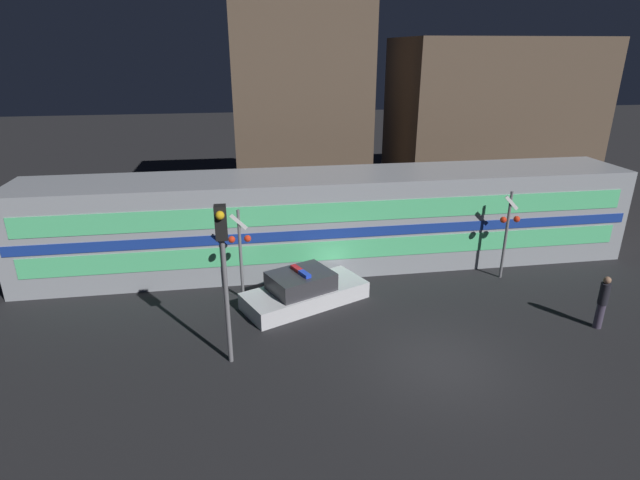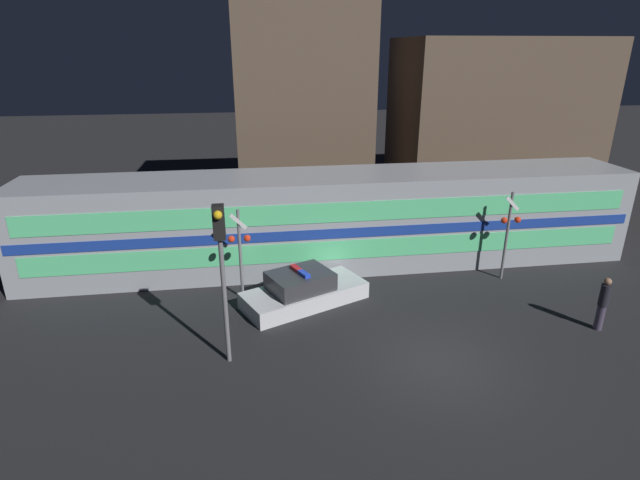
{
  "view_description": "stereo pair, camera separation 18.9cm",
  "coord_description": "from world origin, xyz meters",
  "px_view_note": "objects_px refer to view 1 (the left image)",
  "views": [
    {
      "loc": [
        -5.17,
        -11.09,
        8.22
      ],
      "look_at": [
        -2.48,
        5.72,
        1.66
      ],
      "focal_mm": 28.0,
      "sensor_mm": 36.0,
      "label": 1
    },
    {
      "loc": [
        -4.98,
        -11.12,
        8.22
      ],
      "look_at": [
        -2.48,
        5.72,
        1.66
      ],
      "focal_mm": 28.0,
      "sensor_mm": 36.0,
      "label": 2
    }
  ],
  "objects_px": {
    "train": "(333,220)",
    "police_car": "(304,291)",
    "crossing_signal_near": "(508,228)",
    "traffic_light_corner": "(223,255)",
    "pedestrian": "(602,302)"
  },
  "relations": [
    {
      "from": "train",
      "to": "police_car",
      "type": "relative_size",
      "value": 5.18
    },
    {
      "from": "crossing_signal_near",
      "to": "traffic_light_corner",
      "type": "relative_size",
      "value": 0.75
    },
    {
      "from": "pedestrian",
      "to": "crossing_signal_near",
      "type": "bearing_deg",
      "value": 107.23
    },
    {
      "from": "pedestrian",
      "to": "train",
      "type": "bearing_deg",
      "value": 139.2
    },
    {
      "from": "police_car",
      "to": "crossing_signal_near",
      "type": "distance_m",
      "value": 7.91
    },
    {
      "from": "traffic_light_corner",
      "to": "train",
      "type": "bearing_deg",
      "value": 57.43
    },
    {
      "from": "police_car",
      "to": "crossing_signal_near",
      "type": "bearing_deg",
      "value": -17.65
    },
    {
      "from": "police_car",
      "to": "traffic_light_corner",
      "type": "relative_size",
      "value": 1.0
    },
    {
      "from": "train",
      "to": "pedestrian",
      "type": "height_order",
      "value": "train"
    },
    {
      "from": "train",
      "to": "police_car",
      "type": "height_order",
      "value": "train"
    },
    {
      "from": "train",
      "to": "pedestrian",
      "type": "bearing_deg",
      "value": -40.8
    },
    {
      "from": "crossing_signal_near",
      "to": "traffic_light_corner",
      "type": "height_order",
      "value": "traffic_light_corner"
    },
    {
      "from": "crossing_signal_near",
      "to": "traffic_light_corner",
      "type": "xyz_separation_m",
      "value": [
        -10.17,
        -3.9,
        1.22
      ]
    },
    {
      "from": "crossing_signal_near",
      "to": "train",
      "type": "bearing_deg",
      "value": 158.22
    },
    {
      "from": "pedestrian",
      "to": "traffic_light_corner",
      "type": "xyz_separation_m",
      "value": [
        -11.37,
        -0.03,
        2.34
      ]
    }
  ]
}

